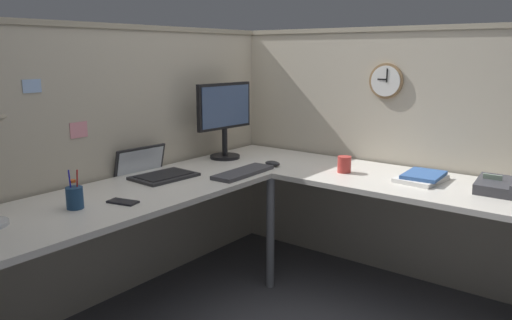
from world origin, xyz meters
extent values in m
plane|color=#47474C|center=(0.00, 0.00, 0.00)|extent=(6.80, 6.80, 0.00)
cube|color=#B7AD99|center=(-0.36, 0.87, 0.78)|extent=(2.57, 0.10, 1.55)
cube|color=gray|center=(-0.36, 0.87, 1.56)|extent=(2.57, 0.12, 0.03)
cube|color=#B7AD99|center=(0.87, -0.27, 0.78)|extent=(0.10, 2.37, 1.55)
cube|color=gray|center=(0.87, -0.27, 1.56)|extent=(0.12, 2.37, 0.03)
cube|color=beige|center=(-0.38, 0.47, 0.71)|extent=(2.35, 0.66, 0.03)
cube|color=beige|center=(0.47, -0.60, 0.71)|extent=(0.66, 1.49, 0.03)
cylinder|color=slate|center=(0.16, 0.16, 0.35)|extent=(0.05, 0.05, 0.70)
cylinder|color=black|center=(0.30, 0.64, 0.74)|extent=(0.20, 0.20, 0.02)
cylinder|color=black|center=(0.30, 0.64, 0.84)|extent=(0.04, 0.04, 0.20)
cube|color=black|center=(0.30, 0.64, 1.08)|extent=(0.46, 0.06, 0.30)
cube|color=#384C72|center=(0.30, 0.62, 1.08)|extent=(0.42, 0.04, 0.26)
cube|color=#232326|center=(-0.31, 0.56, 0.74)|extent=(0.35, 0.26, 0.02)
cube|color=black|center=(-0.31, 0.56, 0.75)|extent=(0.30, 0.20, 0.00)
cube|color=#232326|center=(-0.30, 0.79, 0.77)|extent=(0.34, 0.09, 0.22)
cube|color=silver|center=(-0.30, 0.78, 0.77)|extent=(0.31, 0.07, 0.18)
cube|color=#38383D|center=(0.02, 0.26, 0.74)|extent=(0.43, 0.15, 0.02)
ellipsoid|color=#232326|center=(0.30, 0.25, 0.75)|extent=(0.06, 0.10, 0.03)
cylinder|color=navy|center=(-0.94, 0.46, 0.78)|extent=(0.08, 0.08, 0.10)
cylinder|color=#1E1EB2|center=(-0.96, 0.47, 0.84)|extent=(0.01, 0.02, 0.13)
cylinder|color=#B21E1E|center=(-0.93, 0.45, 0.84)|extent=(0.01, 0.02, 0.13)
cylinder|color=#D8591E|center=(-0.94, 0.47, 0.85)|extent=(0.03, 0.03, 0.01)
cube|color=black|center=(-0.76, 0.36, 0.73)|extent=(0.10, 0.16, 0.01)
cube|color=#38383D|center=(0.48, -1.01, 0.77)|extent=(0.19, 0.20, 0.10)
cube|color=#8CA58C|center=(0.48, -0.98, 0.80)|extent=(0.01, 0.09, 0.04)
cube|color=silver|center=(0.50, -0.62, 0.74)|extent=(0.30, 0.23, 0.02)
cube|color=#335999|center=(0.51, -0.63, 0.76)|extent=(0.27, 0.20, 0.02)
cylinder|color=#B2332D|center=(0.42, -0.18, 0.78)|extent=(0.08, 0.08, 0.10)
cylinder|color=olive|center=(0.82, -0.25, 1.25)|extent=(0.03, 0.22, 0.22)
cylinder|color=white|center=(0.80, -0.25, 1.25)|extent=(0.00, 0.19, 0.19)
cube|color=black|center=(0.80, -0.23, 1.26)|extent=(0.00, 0.06, 0.01)
cube|color=black|center=(0.80, -0.26, 1.28)|extent=(0.00, 0.01, 0.08)
cube|color=#99B7E5|center=(-0.90, 0.82, 1.27)|extent=(0.09, 0.00, 0.06)
cube|color=pink|center=(-0.67, 0.82, 1.02)|extent=(0.10, 0.00, 0.08)
camera|label=1|loc=(-2.16, -1.51, 1.42)|focal=34.85mm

